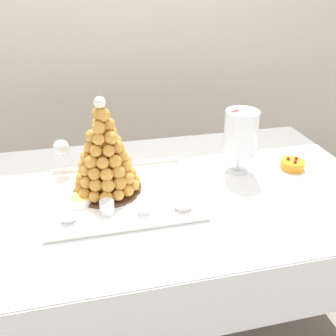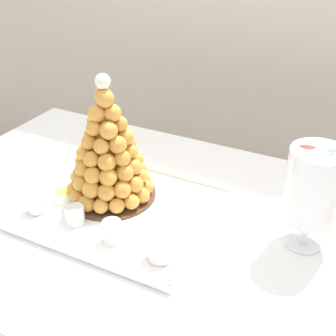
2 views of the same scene
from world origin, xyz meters
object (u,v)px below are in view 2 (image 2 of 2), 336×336
at_px(dessert_cup_centre, 112,232).
at_px(wine_glass, 97,127).
at_px(serving_tray, 119,208).
at_px(dessert_cup_mid_right, 160,250).
at_px(croquembouche, 108,152).
at_px(dessert_cup_left, 36,204).
at_px(creme_brulee_ramekin, 68,194).
at_px(macaron_goblet, 314,187).
at_px(dessert_cup_mid_left, 75,216).

relative_size(dessert_cup_centre, wine_glass, 0.37).
relative_size(serving_tray, dessert_cup_mid_right, 8.68).
xyz_separation_m(croquembouche, wine_glass, (-0.16, 0.18, -0.04)).
height_order(croquembouche, dessert_cup_mid_right, croquembouche).
distance_m(dessert_cup_left, creme_brulee_ramekin, 0.09).
bearing_deg(macaron_goblet, croquembouche, -175.33).
height_order(serving_tray, dessert_cup_centre, dessert_cup_centre).
xyz_separation_m(croquembouche, dessert_cup_mid_left, (-0.01, -0.15, -0.12)).
bearing_deg(dessert_cup_mid_right, serving_tray, 146.92).
xyz_separation_m(croquembouche, creme_brulee_ramekin, (-0.10, -0.07, -0.13)).
xyz_separation_m(dessert_cup_mid_right, macaron_goblet, (0.29, 0.21, 0.14)).
distance_m(macaron_goblet, wine_glass, 0.72).
height_order(dessert_cup_left, dessert_cup_mid_right, dessert_cup_mid_right).
xyz_separation_m(dessert_cup_mid_left, wine_glass, (-0.15, 0.33, 0.08)).
bearing_deg(dessert_cup_mid_right, dessert_cup_left, 178.01).
xyz_separation_m(dessert_cup_centre, creme_brulee_ramekin, (-0.21, 0.10, -0.01)).
bearing_deg(macaron_goblet, wine_glass, 169.03).
bearing_deg(serving_tray, macaron_goblet, 9.85).
relative_size(dessert_cup_centre, macaron_goblet, 0.20).
distance_m(dessert_cup_centre, creme_brulee_ramekin, 0.23).
distance_m(croquembouche, dessert_cup_mid_right, 0.32).
xyz_separation_m(serving_tray, wine_glass, (-0.22, 0.22, 0.11)).
bearing_deg(croquembouche, macaron_goblet, 4.67).
bearing_deg(dessert_cup_left, wine_glass, 93.74).
bearing_deg(serving_tray, dessert_cup_mid_left, -120.52).
bearing_deg(dessert_cup_mid_right, creme_brulee_ramekin, 164.33).
height_order(dessert_cup_left, macaron_goblet, macaron_goblet).
height_order(croquembouche, creme_brulee_ramekin, croquembouche).
distance_m(serving_tray, dessert_cup_mid_right, 0.24).
height_order(dessert_cup_mid_left, dessert_cup_centre, dessert_cup_centre).
height_order(serving_tray, wine_glass, wine_glass).
bearing_deg(croquembouche, dessert_cup_mid_left, -95.02).
bearing_deg(dessert_cup_mid_left, macaron_goblet, 19.41).
xyz_separation_m(serving_tray, dessert_cup_mid_right, (0.20, -0.13, 0.03)).
xyz_separation_m(serving_tray, macaron_goblet, (0.49, 0.08, 0.16)).
bearing_deg(macaron_goblet, serving_tray, -170.15).
height_order(serving_tray, creme_brulee_ramekin, creme_brulee_ramekin).
height_order(croquembouche, dessert_cup_mid_left, croquembouche).
relative_size(croquembouche, dessert_cup_centre, 6.43).
bearing_deg(dessert_cup_left, serving_tray, 30.68).
xyz_separation_m(serving_tray, dessert_cup_left, (-0.19, -0.11, 0.02)).
bearing_deg(dessert_cup_centre, wine_glass, 128.50).
xyz_separation_m(dessert_cup_left, macaron_goblet, (0.68, 0.20, 0.14)).
relative_size(dessert_cup_mid_left, macaron_goblet, 0.18).
height_order(croquembouche, macaron_goblet, croquembouche).
distance_m(dessert_cup_centre, wine_glass, 0.45).
height_order(croquembouche, wine_glass, croquembouche).
bearing_deg(wine_glass, dessert_cup_left, -86.26).
bearing_deg(dessert_cup_centre, macaron_goblet, 26.38).
distance_m(dessert_cup_left, wine_glass, 0.35).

